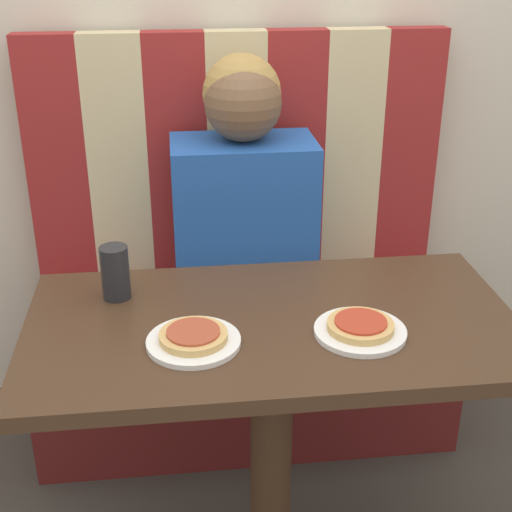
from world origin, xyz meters
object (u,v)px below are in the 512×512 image
(plate_left, at_px, (194,342))
(pizza_left, at_px, (193,335))
(drinking_cup, at_px, (115,272))
(plate_right, at_px, (360,331))
(person, at_px, (244,191))
(pizza_right, at_px, (361,325))

(plate_left, distance_m, pizza_left, 0.02)
(pizza_left, distance_m, drinking_cup, 0.29)
(plate_left, height_order, plate_right, same)
(person, relative_size, plate_left, 3.85)
(person, relative_size, drinking_cup, 5.94)
(plate_left, distance_m, drinking_cup, 0.29)
(plate_left, xyz_separation_m, plate_right, (0.35, 0.00, 0.00))
(plate_left, relative_size, drinking_cup, 1.54)
(pizza_left, bearing_deg, plate_left, -153.43)
(person, distance_m, pizza_right, 0.72)
(plate_right, distance_m, drinking_cup, 0.57)
(plate_right, height_order, pizza_right, pizza_right)
(plate_left, bearing_deg, pizza_right, 0.00)
(person, xyz_separation_m, plate_left, (-0.18, -0.70, -0.07))
(plate_right, xyz_separation_m, drinking_cup, (-0.52, 0.23, 0.06))
(pizza_right, bearing_deg, drinking_cup, 156.31)
(plate_right, relative_size, pizza_right, 1.38)
(plate_left, relative_size, pizza_left, 1.38)
(plate_right, height_order, pizza_left, pizza_left)
(drinking_cup, bearing_deg, pizza_right, -23.69)
(pizza_left, bearing_deg, person, 75.90)
(plate_right, relative_size, drinking_cup, 1.54)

